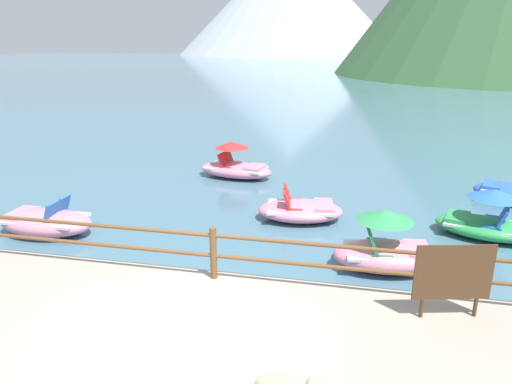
{
  "coord_description": "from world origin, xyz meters",
  "views": [
    {
      "loc": [
        2.31,
        -5.64,
        4.43
      ],
      "look_at": [
        0.01,
        5.0,
        0.9
      ],
      "focal_mm": 33.29,
      "sensor_mm": 36.0,
      "label": 1
    }
  ],
  "objects": [
    {
      "name": "pedal_boat_2",
      "position": [
        -1.58,
        9.15,
        0.38
      ],
      "size": [
        2.66,
        1.57,
        1.21
      ],
      "color": "pink",
      "rests_on": "ground"
    },
    {
      "name": "pedal_boat_3",
      "position": [
        -4.76,
        3.52,
        0.3
      ],
      "size": [
        2.3,
        1.24,
        0.89
      ],
      "color": "pink",
      "rests_on": "ground"
    },
    {
      "name": "pedal_boat_5",
      "position": [
        1.03,
        5.72,
        0.26
      ],
      "size": [
        2.32,
        1.64,
        0.83
      ],
      "color": "pink",
      "rests_on": "ground"
    },
    {
      "name": "pedal_boat_6",
      "position": [
        3.05,
        3.33,
        0.43
      ],
      "size": [
        2.25,
        1.42,
        1.27
      ],
      "color": "pink",
      "rests_on": "ground"
    },
    {
      "name": "dock_railing",
      "position": [
        0.0,
        1.55,
        0.99
      ],
      "size": [
        23.92,
        0.12,
        0.95
      ],
      "color": "brown",
      "rests_on": "promenade_dock"
    },
    {
      "name": "ground_plane",
      "position": [
        0.0,
        40.0,
        0.0
      ],
      "size": [
        200.0,
        200.0,
        0.0
      ],
      "primitive_type": "plane",
      "color": "#477084"
    },
    {
      "name": "sign_board",
      "position": [
        3.83,
        1.12,
        1.13
      ],
      "size": [
        1.15,
        0.32,
        1.19
      ],
      "color": "beige",
      "rests_on": "promenade_dock"
    },
    {
      "name": "pedal_boat_4",
      "position": [
        5.37,
        5.53,
        0.39
      ],
      "size": [
        2.46,
        1.82,
        1.18
      ],
      "color": "green",
      "rests_on": "ground"
    }
  ]
}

